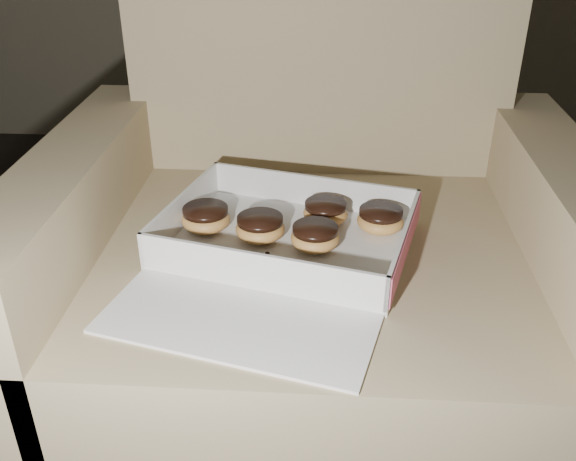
# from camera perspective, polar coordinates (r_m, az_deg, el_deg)

# --- Properties ---
(armchair) EXTENTS (0.91, 0.76, 0.95)m
(armchair) POSITION_cam_1_polar(r_m,az_deg,el_deg) (1.16, 2.21, -4.85)
(armchair) COLOR tan
(armchair) RESTS_ON floor
(bakery_box) EXTENTS (0.47, 0.52, 0.06)m
(bakery_box) POSITION_cam_1_polar(r_m,az_deg,el_deg) (0.99, -0.55, -1.84)
(bakery_box) COLOR silver
(bakery_box) RESTS_ON armchair
(donut_a) EXTENTS (0.08, 0.08, 0.04)m
(donut_a) POSITION_cam_1_polar(r_m,az_deg,el_deg) (1.07, 3.36, 1.66)
(donut_a) COLOR #E79750
(donut_a) RESTS_ON bakery_box
(donut_b) EXTENTS (0.08, 0.08, 0.04)m
(donut_b) POSITION_cam_1_polar(r_m,az_deg,el_deg) (1.00, 2.43, -0.54)
(donut_b) COLOR #E79750
(donut_b) RESTS_ON bakery_box
(donut_c) EXTENTS (0.08, 0.08, 0.04)m
(donut_c) POSITION_cam_1_polar(r_m,az_deg,el_deg) (1.02, -2.49, 0.29)
(donut_c) COLOR #E79750
(donut_c) RESTS_ON bakery_box
(donut_d) EXTENTS (0.08, 0.08, 0.04)m
(donut_d) POSITION_cam_1_polar(r_m,az_deg,el_deg) (1.06, 8.22, 0.99)
(donut_d) COLOR #E79750
(donut_d) RESTS_ON bakery_box
(donut_e) EXTENTS (0.08, 0.08, 0.04)m
(donut_e) POSITION_cam_1_polar(r_m,az_deg,el_deg) (1.06, -7.31, 1.12)
(donut_e) COLOR #E79750
(donut_e) RESTS_ON bakery_box
(crumb_a) EXTENTS (0.01, 0.01, 0.00)m
(crumb_a) POSITION_cam_1_polar(r_m,az_deg,el_deg) (0.95, 5.94, -3.88)
(crumb_a) COLOR black
(crumb_a) RESTS_ON bakery_box
(crumb_b) EXTENTS (0.01, 0.01, 0.00)m
(crumb_b) POSITION_cam_1_polar(r_m,az_deg,el_deg) (0.99, -1.84, -2.01)
(crumb_b) COLOR black
(crumb_b) RESTS_ON bakery_box
(crumb_c) EXTENTS (0.01, 0.01, 0.00)m
(crumb_c) POSITION_cam_1_polar(r_m,az_deg,el_deg) (0.97, -3.51, -2.99)
(crumb_c) COLOR black
(crumb_c) RESTS_ON bakery_box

